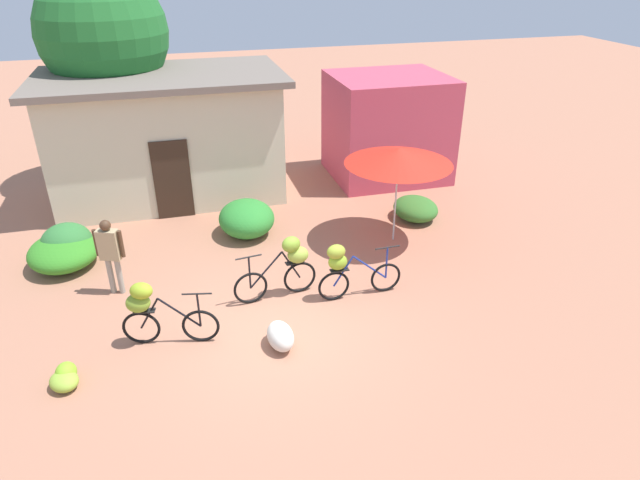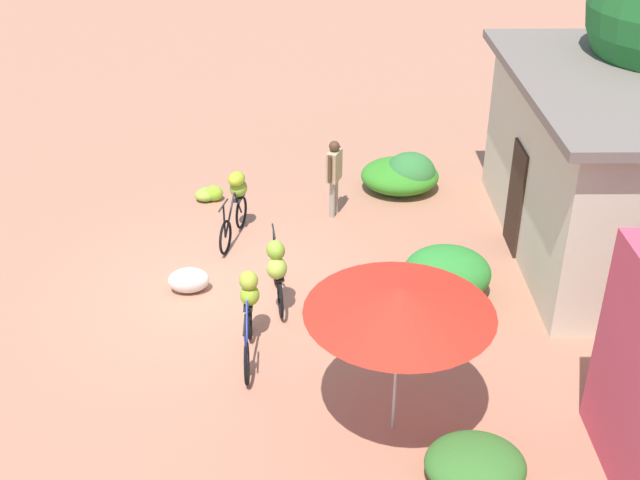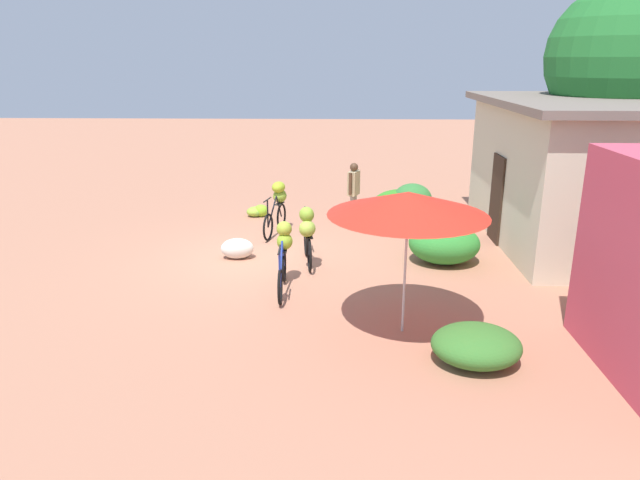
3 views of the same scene
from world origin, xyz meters
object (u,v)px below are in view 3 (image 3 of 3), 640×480
bicycle_near_pile (307,232)px  bicycle_leftmost (278,203)px  market_umbrella (408,204)px  person_vendor (354,187)px  bicycle_center_loaded (283,251)px  building_low (573,172)px  produce_sack (237,248)px  banana_pile_on_ground (257,211)px  tree_behind_building (619,58)px

bicycle_near_pile → bicycle_leftmost: bearing=-161.1°
market_umbrella → person_vendor: 6.26m
market_umbrella → person_vendor: bearing=-174.0°
bicycle_center_loaded → person_vendor: size_ratio=1.08×
building_low → market_umbrella: 6.46m
market_umbrella → bicycle_leftmost: 6.11m
building_low → produce_sack: building_low is taller
bicycle_near_pile → produce_sack: (-0.47, -1.52, -0.52)m
market_umbrella → bicycle_center_loaded: size_ratio=1.40×
bicycle_center_loaded → banana_pile_on_ground: size_ratio=2.49×
bicycle_leftmost → produce_sack: size_ratio=2.33×
produce_sack → person_vendor: 3.83m
bicycle_near_pile → person_vendor: 3.40m
building_low → bicycle_leftmost: (-0.57, -6.78, -0.92)m
bicycle_center_loaded → banana_pile_on_ground: 5.16m
bicycle_leftmost → bicycle_near_pile: bearing=18.9°
person_vendor → bicycle_leftmost: bearing=-68.8°
banana_pile_on_ground → produce_sack: bearing=0.9°
tree_behind_building → bicycle_center_loaded: (4.30, -7.54, -3.41)m
bicycle_near_pile → bicycle_center_loaded: (1.08, -0.38, -0.05)m
bicycle_leftmost → person_vendor: bearing=111.2°
building_low → bicycle_leftmost: bearing=-94.8°
person_vendor → produce_sack: bearing=-42.4°
banana_pile_on_ground → tree_behind_building: bearing=85.5°
building_low → banana_pile_on_ground: bearing=-104.7°
bicycle_center_loaded → banana_pile_on_ground: bicycle_center_loaded is taller
banana_pile_on_ground → person_vendor: (0.66, 2.58, 0.83)m
building_low → bicycle_center_loaded: 7.05m
bicycle_near_pile → banana_pile_on_ground: size_ratio=2.42×
bicycle_near_pile → person_vendor: size_ratio=1.05×
market_umbrella → bicycle_leftmost: bearing=-155.1°
market_umbrella → bicycle_center_loaded: bearing=-131.7°
banana_pile_on_ground → bicycle_leftmost: bearing=27.4°
building_low → banana_pile_on_ground: building_low is taller
market_umbrella → banana_pile_on_ground: 7.76m
bicycle_near_pile → bicycle_center_loaded: 1.15m
market_umbrella → bicycle_center_loaded: market_umbrella is taller
tree_behind_building → person_vendor: 6.90m
tree_behind_building → bicycle_center_loaded: tree_behind_building is taller
bicycle_leftmost → bicycle_near_pile: (2.52, 0.86, 0.02)m
market_umbrella → produce_sack: 4.97m
market_umbrella → bicycle_near_pile: (-2.89, -1.65, -1.32)m
building_low → market_umbrella: (4.84, -4.27, 0.41)m
building_low → bicycle_center_loaded: bearing=-64.3°
bicycle_center_loaded → person_vendor: person_vendor is taller
bicycle_near_pile → produce_sack: bearing=-107.2°
tree_behind_building → bicycle_near_pile: (3.22, -7.16, -3.36)m
bicycle_center_loaded → banana_pile_on_ground: (-4.99, -1.20, -0.55)m
bicycle_center_loaded → person_vendor: bearing=162.2°
tree_behind_building → banana_pile_on_ground: (-0.69, -8.73, -3.96)m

